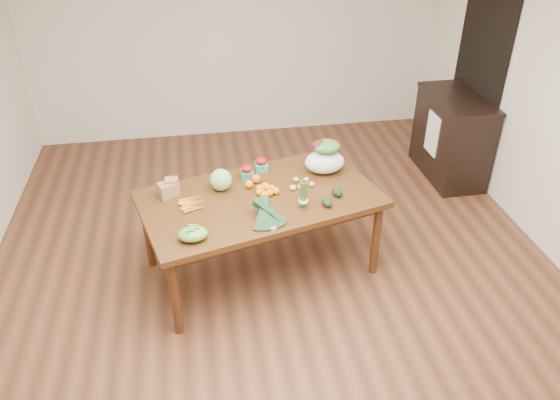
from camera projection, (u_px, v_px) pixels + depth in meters
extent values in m
plane|color=brown|center=(276.00, 275.00, 4.77)|extent=(6.00, 6.00, 0.00)
cube|color=silver|center=(235.00, 29.00, 6.55)|extent=(5.00, 0.02, 2.70)
cube|color=#452810|center=(261.00, 233.00, 4.66)|extent=(2.11, 1.50, 0.75)
cube|color=black|center=(477.00, 80.00, 5.90)|extent=(0.02, 1.00, 2.10)
cube|color=black|center=(452.00, 137.00, 6.05)|extent=(0.52, 1.02, 0.94)
cube|color=white|center=(432.00, 134.00, 5.92)|extent=(0.02, 0.28, 0.45)
sphere|color=#92BE6D|center=(221.00, 180.00, 4.50)|extent=(0.18, 0.18, 0.18)
sphere|color=#FF9B0F|center=(249.00, 184.00, 4.56)|extent=(0.07, 0.07, 0.07)
sphere|color=orange|center=(256.00, 179.00, 4.62)|extent=(0.08, 0.08, 0.08)
sphere|color=orange|center=(265.00, 188.00, 4.49)|extent=(0.09, 0.09, 0.09)
ellipsoid|color=#66A538|center=(193.00, 234.00, 3.93)|extent=(0.22, 0.16, 0.10)
ellipsoid|color=tan|center=(293.00, 188.00, 4.53)|extent=(0.06, 0.05, 0.05)
ellipsoid|color=tan|center=(300.00, 187.00, 4.55)|extent=(0.05, 0.04, 0.04)
ellipsoid|color=#DAC67D|center=(306.00, 179.00, 4.65)|extent=(0.05, 0.04, 0.04)
ellipsoid|color=tan|center=(296.00, 179.00, 4.65)|extent=(0.05, 0.05, 0.04)
ellipsoid|color=tan|center=(312.00, 184.00, 4.58)|extent=(0.05, 0.05, 0.04)
ellipsoid|color=black|center=(327.00, 202.00, 4.32)|extent=(0.10, 0.13, 0.07)
ellipsoid|color=black|center=(337.00, 192.00, 4.45)|extent=(0.10, 0.13, 0.08)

